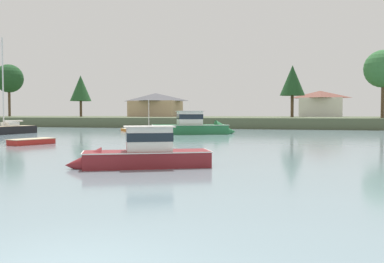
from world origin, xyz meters
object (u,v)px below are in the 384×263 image
dinghy_orange (128,130)px  mooring_buoy_red (17,131)px  cruiser_maroon (136,158)px  sailboat_black (8,132)px  cruiser_green (198,129)px  dinghy_red (32,142)px

dinghy_orange → mooring_buoy_red: 15.73m
cruiser_maroon → mooring_buoy_red: (-32.20, 32.40, -0.37)m
cruiser_maroon → mooring_buoy_red: 45.68m
dinghy_orange → mooring_buoy_red: (-14.92, -4.96, -0.06)m
dinghy_orange → sailboat_black: (-10.55, -12.16, 0.13)m
mooring_buoy_red → sailboat_black: bearing=-58.7°
dinghy_orange → cruiser_green: (12.01, -5.82, 0.47)m
sailboat_black → dinghy_red: sailboat_black is taller
mooring_buoy_red → dinghy_red: bearing=-49.3°
cruiser_maroon → cruiser_green: 31.97m
cruiser_green → sailboat_black: sailboat_black is taller
cruiser_maroon → dinghy_orange: bearing=114.8°
cruiser_green → dinghy_red: size_ratio=2.68×
sailboat_black → cruiser_maroon: bearing=-42.2°
cruiser_green → mooring_buoy_red: bearing=178.2°
cruiser_green → mooring_buoy_red: 26.96m
cruiser_maroon → mooring_buoy_red: bearing=134.8°
cruiser_maroon → cruiser_green: size_ratio=0.63×
sailboat_black → mooring_buoy_red: size_ratio=24.54×
cruiser_green → mooring_buoy_red: (-26.94, 0.87, -0.53)m
cruiser_maroon → mooring_buoy_red: cruiser_maroon is taller
dinghy_orange → dinghy_red: 26.44m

